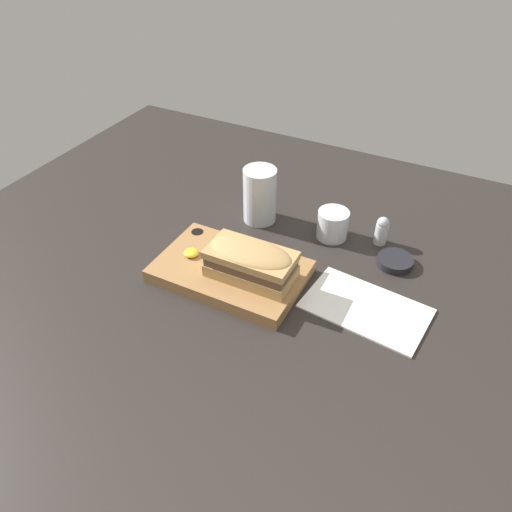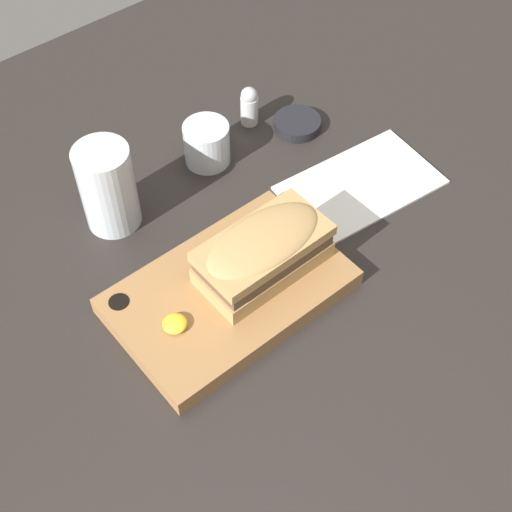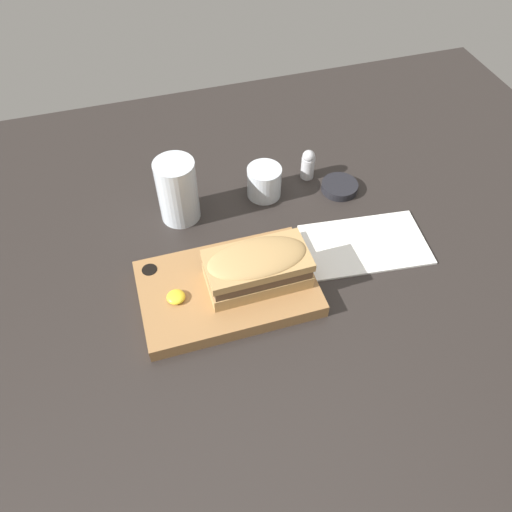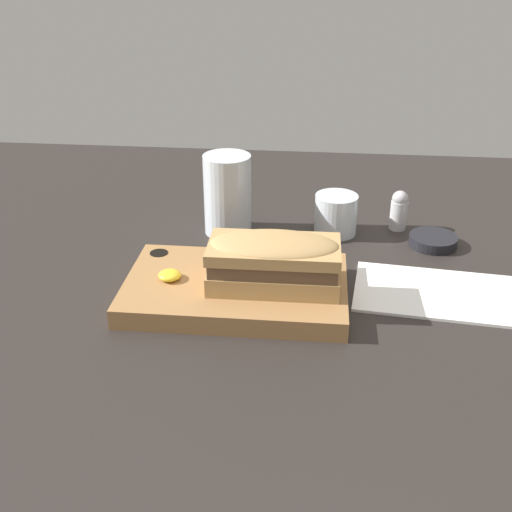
{
  "view_description": "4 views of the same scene",
  "coord_description": "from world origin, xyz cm",
  "px_view_note": "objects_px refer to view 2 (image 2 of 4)",
  "views": [
    {
      "loc": [
        30.01,
        -64.98,
        66.86
      ],
      "look_at": [
        -3.24,
        -0.37,
        8.21
      ],
      "focal_mm": 35.0,
      "sensor_mm": 36.0,
      "label": 1
    },
    {
      "loc": [
        -38.67,
        -43.22,
        75.42
      ],
      "look_at": [
        -4.58,
        -2.16,
        8.15
      ],
      "focal_mm": 50.0,
      "sensor_mm": 36.0,
      "label": 2
    },
    {
      "loc": [
        -17.92,
        -49.9,
        69.63
      ],
      "look_at": [
        -3.07,
        -0.25,
        8.51
      ],
      "focal_mm": 35.0,
      "sensor_mm": 36.0,
      "label": 3
    },
    {
      "loc": [
        1.51,
        -73.1,
        45.08
      ],
      "look_at": [
        -5.97,
        0.96,
        7.0
      ],
      "focal_mm": 45.0,
      "sensor_mm": 36.0,
      "label": 4
    }
  ],
  "objects_px": {
    "sandwich": "(263,251)",
    "wine_glass": "(207,144)",
    "napkin": "(361,185)",
    "condiment_dish": "(297,124)",
    "salt_shaker": "(249,105)",
    "serving_board": "(228,292)",
    "water_glass": "(109,192)"
  },
  "relations": [
    {
      "from": "napkin",
      "to": "condiment_dish",
      "type": "distance_m",
      "value": 0.15
    },
    {
      "from": "serving_board",
      "to": "salt_shaker",
      "type": "xyz_separation_m",
      "value": [
        0.23,
        0.24,
        0.02
      ]
    },
    {
      "from": "serving_board",
      "to": "napkin",
      "type": "distance_m",
      "value": 0.27
    },
    {
      "from": "wine_glass",
      "to": "napkin",
      "type": "bearing_deg",
      "value": -53.43
    },
    {
      "from": "water_glass",
      "to": "wine_glass",
      "type": "distance_m",
      "value": 0.17
    },
    {
      "from": "serving_board",
      "to": "condiment_dish",
      "type": "xyz_separation_m",
      "value": [
        0.28,
        0.18,
        -0.01
      ]
    },
    {
      "from": "napkin",
      "to": "salt_shaker",
      "type": "height_order",
      "value": "salt_shaker"
    },
    {
      "from": "serving_board",
      "to": "condiment_dish",
      "type": "distance_m",
      "value": 0.33
    },
    {
      "from": "napkin",
      "to": "condiment_dish",
      "type": "height_order",
      "value": "condiment_dish"
    },
    {
      "from": "serving_board",
      "to": "condiment_dish",
      "type": "bearing_deg",
      "value": 33.34
    },
    {
      "from": "sandwich",
      "to": "wine_glass",
      "type": "xyz_separation_m",
      "value": [
        0.08,
        0.22,
        -0.03
      ]
    },
    {
      "from": "wine_glass",
      "to": "salt_shaker",
      "type": "distance_m",
      "value": 0.1
    },
    {
      "from": "serving_board",
      "to": "water_glass",
      "type": "bearing_deg",
      "value": 100.67
    },
    {
      "from": "salt_shaker",
      "to": "sandwich",
      "type": "bearing_deg",
      "value": -126.16
    },
    {
      "from": "sandwich",
      "to": "condiment_dish",
      "type": "xyz_separation_m",
      "value": [
        0.23,
        0.19,
        -0.05
      ]
    },
    {
      "from": "sandwich",
      "to": "water_glass",
      "type": "height_order",
      "value": "water_glass"
    },
    {
      "from": "napkin",
      "to": "condiment_dish",
      "type": "bearing_deg",
      "value": 85.12
    },
    {
      "from": "sandwich",
      "to": "napkin",
      "type": "bearing_deg",
      "value": 10.52
    },
    {
      "from": "sandwich",
      "to": "salt_shaker",
      "type": "distance_m",
      "value": 0.31
    },
    {
      "from": "serving_board",
      "to": "sandwich",
      "type": "height_order",
      "value": "sandwich"
    },
    {
      "from": "napkin",
      "to": "wine_glass",
      "type": "bearing_deg",
      "value": 126.57
    },
    {
      "from": "water_glass",
      "to": "napkin",
      "type": "relative_size",
      "value": 0.54
    },
    {
      "from": "water_glass",
      "to": "condiment_dish",
      "type": "xyz_separation_m",
      "value": [
        0.32,
        -0.02,
        -0.05
      ]
    },
    {
      "from": "sandwich",
      "to": "water_glass",
      "type": "relative_size",
      "value": 1.31
    },
    {
      "from": "sandwich",
      "to": "condiment_dish",
      "type": "relative_size",
      "value": 2.28
    },
    {
      "from": "condiment_dish",
      "to": "salt_shaker",
      "type": "bearing_deg",
      "value": 130.22
    },
    {
      "from": "serving_board",
      "to": "napkin",
      "type": "bearing_deg",
      "value": 7.04
    },
    {
      "from": "wine_glass",
      "to": "napkin",
      "type": "height_order",
      "value": "wine_glass"
    },
    {
      "from": "serving_board",
      "to": "water_glass",
      "type": "relative_size",
      "value": 2.27
    },
    {
      "from": "wine_glass",
      "to": "serving_board",
      "type": "bearing_deg",
      "value": -121.34
    },
    {
      "from": "sandwich",
      "to": "wine_glass",
      "type": "bearing_deg",
      "value": 70.01
    },
    {
      "from": "water_glass",
      "to": "napkin",
      "type": "bearing_deg",
      "value": -29.22
    }
  ]
}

